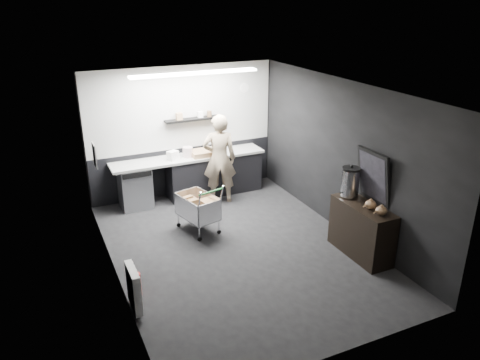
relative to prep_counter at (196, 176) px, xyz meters
name	(u,v)px	position (x,y,z in m)	size (l,w,h in m)	color
floor	(238,249)	(-0.14, -2.42, -0.46)	(5.50, 5.50, 0.00)	black
ceiling	(237,89)	(-0.14, -2.42, 2.24)	(5.50, 5.50, 0.00)	silver
wall_back	(183,131)	(-0.14, 0.33, 0.89)	(5.50, 5.50, 0.00)	black
wall_front	(343,257)	(-0.14, -5.17, 0.89)	(5.50, 5.50, 0.00)	black
wall_left	(109,196)	(-2.14, -2.42, 0.89)	(5.50, 5.50, 0.00)	black
wall_right	(342,157)	(1.86, -2.42, 0.89)	(5.50, 5.50, 0.00)	black
kitchen_wall_panel	(182,108)	(-0.14, 0.31, 1.39)	(3.95, 0.02, 1.70)	silver
dado_panel	(185,170)	(-0.14, 0.31, 0.04)	(3.95, 0.02, 1.00)	black
floating_shelf	(193,119)	(0.06, 0.20, 1.16)	(1.20, 0.22, 0.04)	black
wall_clock	(244,88)	(1.26, 0.30, 1.69)	(0.20, 0.20, 0.03)	white
poster	(95,155)	(-2.12, -1.12, 1.09)	(0.02, 0.30, 0.40)	white
poster_red_band	(94,151)	(-2.11, -1.12, 1.16)	(0.01, 0.22, 0.10)	red
radiator	(134,288)	(-2.08, -3.32, -0.11)	(0.10, 0.50, 0.60)	white
ceiling_strip	(195,73)	(-0.14, -0.57, 2.21)	(2.40, 0.20, 0.04)	white
prep_counter	(196,176)	(0.00, 0.00, 0.00)	(3.20, 0.61, 0.90)	black
person	(219,159)	(0.36, -0.45, 0.46)	(0.67, 0.44, 1.84)	beige
shopping_cart	(198,208)	(-0.51, -1.50, -0.02)	(0.69, 0.96, 0.92)	silver
sideboard	(361,223)	(1.64, -3.38, 0.10)	(0.50, 1.18, 1.76)	black
fire_extinguisher	(136,284)	(-1.99, -3.04, -0.24)	(0.13, 0.13, 0.44)	red
cardboard_box	(203,153)	(0.17, -0.05, 0.50)	(0.53, 0.40, 0.11)	#A57F58
pink_tub	(188,152)	(-0.16, 0.00, 0.55)	(0.21, 0.21, 0.21)	beige
white_container	(173,155)	(-0.49, -0.05, 0.53)	(0.20, 0.16, 0.18)	white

